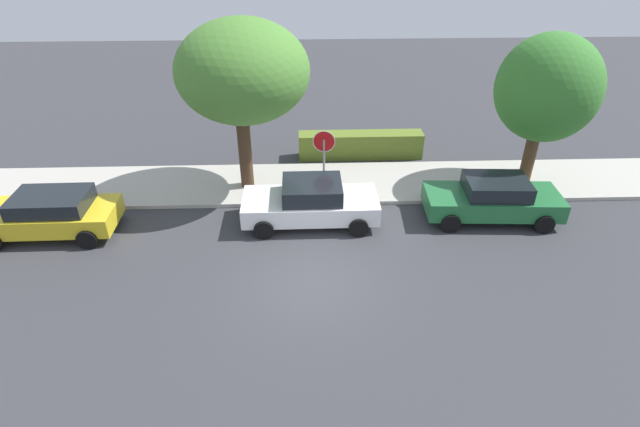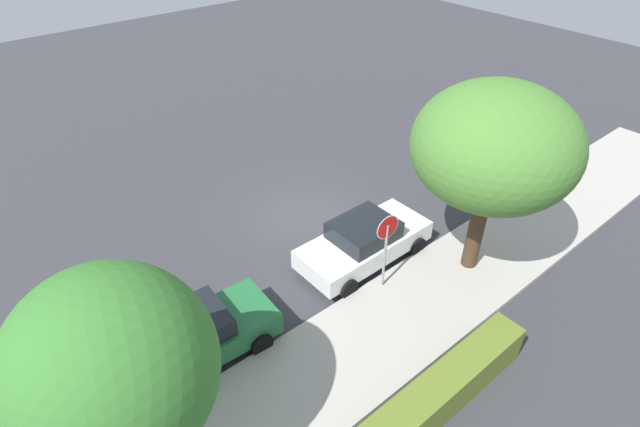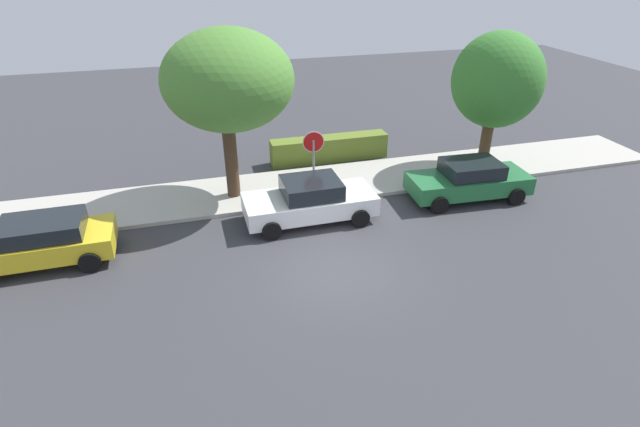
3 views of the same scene
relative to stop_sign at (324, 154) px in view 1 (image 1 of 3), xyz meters
name	(u,v)px [view 1 (image 1 of 3)]	position (x,y,z in m)	size (l,w,h in m)	color
ground_plane	(311,279)	(-0.57, -4.42, -1.88)	(60.00, 60.00, 0.00)	#38383D
sidewalk_curb	(308,183)	(-0.57, 1.24, -1.81)	(32.00, 3.18, 0.14)	#B2ADA3
stop_sign	(324,154)	(0.00, 0.00, 0.00)	(0.77, 0.09, 2.74)	gray
parked_car_white	(311,202)	(-0.50, -1.35, -1.12)	(4.51, 2.09, 1.51)	white
parked_car_green	(493,199)	(5.66, -1.32, -1.13)	(4.57, 2.18, 1.48)	#236B38
parked_car_yellow	(49,213)	(-8.93, -1.73, -1.13)	(4.30, 2.07, 1.43)	yellow
street_tree_near_corner	(243,72)	(-2.70, 1.13, 2.54)	(4.55, 4.55, 6.18)	#422D1E
street_tree_mid_block	(548,89)	(7.82, 1.02, 1.88)	(3.58, 3.58, 5.66)	#513823
fire_hydrant	(32,196)	(-10.44, 0.14, -1.52)	(0.30, 0.22, 0.72)	#A5A5A8
front_yard_hedge	(360,145)	(1.71, 3.71, -1.34)	(5.21, 0.83, 1.07)	olive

